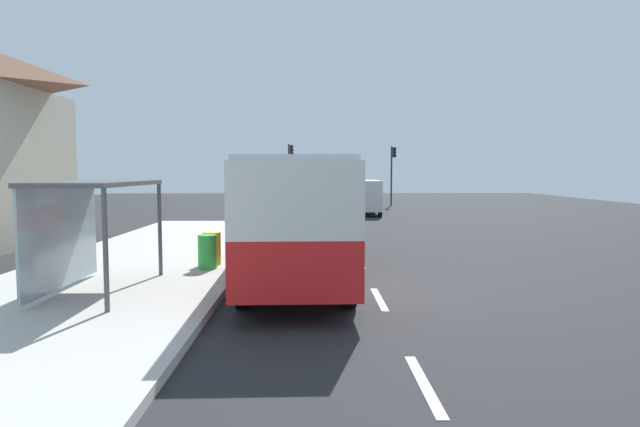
# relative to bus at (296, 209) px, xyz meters

# --- Properties ---
(ground_plane) EXTENTS (56.00, 92.00, 0.04)m
(ground_plane) POSITION_rel_bus_xyz_m (1.71, 11.99, -1.86)
(ground_plane) COLOR #262628
(sidewalk_platform) EXTENTS (6.20, 30.00, 0.18)m
(sidewalk_platform) POSITION_rel_bus_xyz_m (-4.69, -0.01, -1.75)
(sidewalk_platform) COLOR beige
(sidewalk_platform) RESTS_ON ground
(lane_stripe_seg_0) EXTENTS (0.16, 2.20, 0.01)m
(lane_stripe_seg_0) POSITION_rel_bus_xyz_m (1.96, -8.01, -1.84)
(lane_stripe_seg_0) COLOR silver
(lane_stripe_seg_0) RESTS_ON ground
(lane_stripe_seg_1) EXTENTS (0.16, 2.20, 0.01)m
(lane_stripe_seg_1) POSITION_rel_bus_xyz_m (1.96, -3.01, -1.84)
(lane_stripe_seg_1) COLOR silver
(lane_stripe_seg_1) RESTS_ON ground
(lane_stripe_seg_2) EXTENTS (0.16, 2.20, 0.01)m
(lane_stripe_seg_2) POSITION_rel_bus_xyz_m (1.96, 1.99, -1.84)
(lane_stripe_seg_2) COLOR silver
(lane_stripe_seg_2) RESTS_ON ground
(lane_stripe_seg_3) EXTENTS (0.16, 2.20, 0.01)m
(lane_stripe_seg_3) POSITION_rel_bus_xyz_m (1.96, 6.99, -1.84)
(lane_stripe_seg_3) COLOR silver
(lane_stripe_seg_3) RESTS_ON ground
(lane_stripe_seg_4) EXTENTS (0.16, 2.20, 0.01)m
(lane_stripe_seg_4) POSITION_rel_bus_xyz_m (1.96, 11.99, -1.84)
(lane_stripe_seg_4) COLOR silver
(lane_stripe_seg_4) RESTS_ON ground
(lane_stripe_seg_5) EXTENTS (0.16, 2.20, 0.01)m
(lane_stripe_seg_5) POSITION_rel_bus_xyz_m (1.96, 16.99, -1.84)
(lane_stripe_seg_5) COLOR silver
(lane_stripe_seg_5) RESTS_ON ground
(lane_stripe_seg_6) EXTENTS (0.16, 2.20, 0.01)m
(lane_stripe_seg_6) POSITION_rel_bus_xyz_m (1.96, 21.99, -1.84)
(lane_stripe_seg_6) COLOR silver
(lane_stripe_seg_6) RESTS_ON ground
(lane_stripe_seg_7) EXTENTS (0.16, 2.20, 0.01)m
(lane_stripe_seg_7) POSITION_rel_bus_xyz_m (1.96, 26.99, -1.84)
(lane_stripe_seg_7) COLOR silver
(lane_stripe_seg_7) RESTS_ON ground
(bus) EXTENTS (2.75, 11.06, 3.21)m
(bus) POSITION_rel_bus_xyz_m (0.00, 0.00, 0.00)
(bus) COLOR red
(bus) RESTS_ON ground
(white_van) EXTENTS (2.07, 5.22, 2.30)m
(white_van) POSITION_rel_bus_xyz_m (3.91, 21.58, -0.50)
(white_van) COLOR silver
(white_van) RESTS_ON ground
(sedan_near) EXTENTS (1.93, 4.45, 1.52)m
(sedan_near) POSITION_rel_bus_xyz_m (4.01, 35.50, -1.05)
(sedan_near) COLOR #A51919
(sedan_near) RESTS_ON ground
(recycling_bin_green) EXTENTS (0.52, 0.52, 0.95)m
(recycling_bin_green) POSITION_rel_bus_xyz_m (-2.49, 0.01, -1.19)
(recycling_bin_green) COLOR green
(recycling_bin_green) RESTS_ON sidewalk_platform
(recycling_bin_yellow) EXTENTS (0.52, 0.52, 0.95)m
(recycling_bin_yellow) POSITION_rel_bus_xyz_m (-2.49, 0.71, -1.19)
(recycling_bin_yellow) COLOR yellow
(recycling_bin_yellow) RESTS_ON sidewalk_platform
(traffic_light_near_side) EXTENTS (0.49, 0.28, 4.98)m
(traffic_light_near_side) POSITION_rel_bus_xyz_m (7.21, 30.67, 1.47)
(traffic_light_near_side) COLOR #2D2D2D
(traffic_light_near_side) RESTS_ON ground
(traffic_light_far_side) EXTENTS (0.49, 0.28, 5.20)m
(traffic_light_far_side) POSITION_rel_bus_xyz_m (-1.39, 31.47, 1.60)
(traffic_light_far_side) COLOR #2D2D2D
(traffic_light_far_side) RESTS_ON ground
(bus_shelter) EXTENTS (1.80, 4.00, 2.50)m
(bus_shelter) POSITION_rel_bus_xyz_m (-4.70, -2.83, 0.25)
(bus_shelter) COLOR #4C4C51
(bus_shelter) RESTS_ON sidewalk_platform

